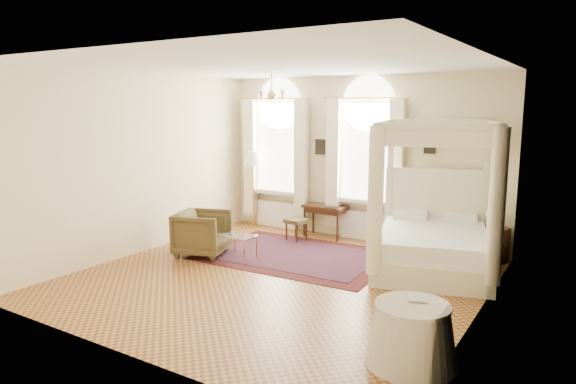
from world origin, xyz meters
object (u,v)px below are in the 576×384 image
at_px(canopy_bed, 433,238).
at_px(writing_desk, 325,210).
at_px(nightstand, 492,245).
at_px(floor_lamp, 253,162).
at_px(stool, 296,222).
at_px(coffee_table, 239,237).
at_px(armchair, 202,233).
at_px(side_table, 412,334).

bearing_deg(canopy_bed, writing_desk, 157.84).
distance_m(nightstand, writing_desk, 3.30).
height_order(canopy_bed, nightstand, canopy_bed).
height_order(canopy_bed, floor_lamp, canopy_bed).
relative_size(nightstand, stool, 1.40).
distance_m(writing_desk, coffee_table, 2.21).
height_order(canopy_bed, stool, canopy_bed).
relative_size(writing_desk, armchair, 1.02).
bearing_deg(nightstand, canopy_bed, -125.37).
xyz_separation_m(canopy_bed, floor_lamp, (-4.37, 1.04, 0.90)).
xyz_separation_m(writing_desk, coffee_table, (-0.62, -2.11, -0.20)).
bearing_deg(stool, nightstand, 8.37).
distance_m(stool, side_table, 5.19).
bearing_deg(nightstand, side_table, -90.18).
distance_m(floor_lamp, side_table, 6.72).
bearing_deg(canopy_bed, side_table, -77.21).
relative_size(floor_lamp, side_table, 1.76).
bearing_deg(floor_lamp, side_table, -39.69).
xyz_separation_m(stool, side_table, (3.64, -3.69, -0.04)).
height_order(armchair, floor_lamp, floor_lamp).
relative_size(canopy_bed, side_table, 2.74).
distance_m(canopy_bed, coffee_table, 3.36).
distance_m(writing_desk, floor_lamp, 2.02).
xyz_separation_m(nightstand, coffee_table, (-3.91, -2.11, 0.06)).
height_order(writing_desk, floor_lamp, floor_lamp).
bearing_deg(floor_lamp, stool, -20.34).
relative_size(writing_desk, side_table, 0.94).
distance_m(writing_desk, side_table, 5.36).
relative_size(armchair, side_table, 0.92).
xyz_separation_m(floor_lamp, side_table, (5.10, -4.23, -1.13)).
height_order(coffee_table, floor_lamp, floor_lamp).
xyz_separation_m(armchair, side_table, (4.57, -1.90, -0.08)).
xyz_separation_m(canopy_bed, writing_desk, (-2.55, 1.04, 0.01)).
relative_size(coffee_table, side_table, 0.65).
bearing_deg(nightstand, coffee_table, -151.66).
bearing_deg(writing_desk, floor_lamp, 180.00).
bearing_deg(canopy_bed, nightstand, 54.63).
height_order(nightstand, coffee_table, nightstand).
relative_size(canopy_bed, writing_desk, 2.92).
relative_size(nightstand, side_table, 0.64).
height_order(nightstand, armchair, armchair).
relative_size(writing_desk, stool, 2.04).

